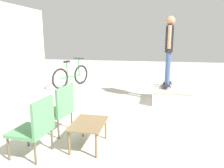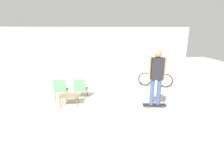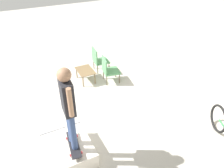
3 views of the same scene
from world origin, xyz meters
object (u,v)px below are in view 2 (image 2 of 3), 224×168
at_px(patio_chair_left, 61,88).
at_px(bicycle, 155,79).
at_px(person_skater, 157,73).
at_px(skate_ramp_box, 151,114).
at_px(coffee_table, 69,97).
at_px(skateboard_on_ramp, 154,105).
at_px(patio_chair_right, 80,88).

distance_m(patio_chair_left, bicycle, 4.75).
bearing_deg(person_skater, skate_ramp_box, -135.13).
relative_size(coffee_table, patio_chair_left, 0.83).
distance_m(skate_ramp_box, bicycle, 3.65).
bearing_deg(skateboard_on_ramp, person_skater, -115.94).
xyz_separation_m(skateboard_on_ramp, patio_chair_right, (-2.55, 2.05, 0.01)).
distance_m(skate_ramp_box, skateboard_on_ramp, 0.32).
relative_size(skateboard_on_ramp, patio_chair_left, 0.88).
bearing_deg(patio_chair_right, skate_ramp_box, 148.67).
distance_m(patio_chair_left, patio_chair_right, 0.82).
height_order(skate_ramp_box, person_skater, person_skater).
height_order(skate_ramp_box, patio_chair_left, patio_chair_left).
distance_m(skate_ramp_box, coffee_table, 3.19).
bearing_deg(bicycle, person_skater, -87.26).
bearing_deg(patio_chair_left, coffee_table, 126.44).
height_order(skate_ramp_box, bicycle, bicycle).
height_order(skateboard_on_ramp, person_skater, person_skater).
height_order(skate_ramp_box, patio_chair_right, patio_chair_right).
distance_m(skateboard_on_ramp, coffee_table, 3.25).
height_order(patio_chair_left, bicycle, bicycle).
bearing_deg(person_skater, patio_chair_left, 152.09).
relative_size(person_skater, patio_chair_right, 2.03).
relative_size(patio_chair_left, patio_chair_right, 1.00).
relative_size(patio_chair_left, bicycle, 0.54).
bearing_deg(skateboard_on_ramp, patio_chair_left, 156.38).
bearing_deg(bicycle, patio_chair_right, -138.85).
bearing_deg(skate_ramp_box, coffee_table, 152.38).
relative_size(skate_ramp_box, bicycle, 0.68).
height_order(person_skater, coffee_table, person_skater).
bearing_deg(bicycle, patio_chair_left, -141.91).
bearing_deg(skate_ramp_box, person_skater, 41.41).
bearing_deg(coffee_table, skate_ramp_box, -27.62).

